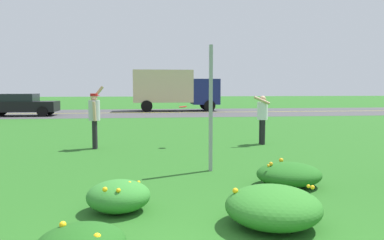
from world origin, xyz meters
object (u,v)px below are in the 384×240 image
object	(u,v)px
frisbee_red	(183,107)
car_black_center_left	(21,105)
box_truck_navy	(174,88)
person_catcher_white_shirt	(262,115)
sign_post_near_path	(211,109)
person_thrower_red_cap_gray_shirt	(94,115)

from	to	relation	value
frisbee_red	car_black_center_left	distance (m)	16.50
frisbee_red	box_truck_navy	distance (m)	17.71
person_catcher_white_shirt	frisbee_red	xyz separation A→B (m)	(-2.63, -0.15, 0.30)
sign_post_near_path	box_truck_navy	bearing A→B (deg)	88.07
sign_post_near_path	frisbee_red	size ratio (longest dim) A/B	11.55
frisbee_red	car_black_center_left	size ratio (longest dim) A/B	0.05
car_black_center_left	person_thrower_red_cap_gray_shirt	bearing A→B (deg)	-64.23
sign_post_near_path	box_truck_navy	distance (m)	21.15
frisbee_red	box_truck_navy	bearing A→B (deg)	86.74
person_thrower_red_cap_gray_shirt	car_black_center_left	size ratio (longest dim) A/B	0.43
person_catcher_white_shirt	box_truck_navy	distance (m)	17.62
car_black_center_left	sign_post_near_path	bearing A→B (deg)	-60.62
box_truck_navy	frisbee_red	bearing A→B (deg)	-93.26
sign_post_near_path	person_catcher_white_shirt	distance (m)	4.32
box_truck_navy	person_catcher_white_shirt	bearing A→B (deg)	-84.71
car_black_center_left	box_truck_navy	distance (m)	11.14
frisbee_red	car_black_center_left	bearing A→B (deg)	124.39
person_thrower_red_cap_gray_shirt	person_catcher_white_shirt	xyz separation A→B (m)	(5.33, 0.23, -0.08)
person_catcher_white_shirt	car_black_center_left	distance (m)	18.00
sign_post_near_path	box_truck_navy	size ratio (longest dim) A/B	0.42
person_catcher_white_shirt	car_black_center_left	xyz separation A→B (m)	(-11.95, 13.46, -0.21)
person_thrower_red_cap_gray_shirt	frisbee_red	bearing A→B (deg)	1.76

